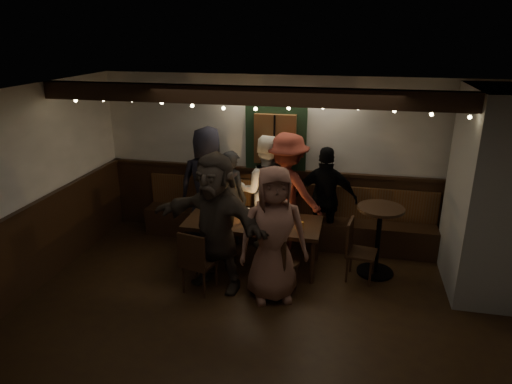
% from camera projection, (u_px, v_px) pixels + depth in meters
% --- Properties ---
extents(room, '(6.02, 5.01, 2.62)m').
position_uv_depth(room, '(356.00, 202.00, 6.04)').
color(room, black).
rests_on(room, ground).
extents(dining_table, '(1.91, 0.82, 0.83)m').
position_uv_depth(dining_table, '(253.00, 225.00, 6.45)').
color(dining_table, black).
rests_on(dining_table, ground).
extents(chair_near_left, '(0.46, 0.46, 0.86)m').
position_uv_depth(chair_near_left, '(196.00, 259.00, 5.79)').
color(chair_near_left, black).
rests_on(chair_near_left, ground).
extents(chair_near_right, '(0.50, 0.50, 0.83)m').
position_uv_depth(chair_near_right, '(277.00, 262.00, 5.76)').
color(chair_near_right, black).
rests_on(chair_near_right, ground).
extents(chair_end, '(0.43, 0.43, 0.84)m').
position_uv_depth(chair_end, '(356.00, 247.00, 6.14)').
color(chair_end, black).
rests_on(chair_end, ground).
extents(high_top, '(0.62, 0.62, 0.99)m').
position_uv_depth(high_top, '(379.00, 232.00, 6.22)').
color(high_top, black).
rests_on(high_top, ground).
extents(person_a, '(1.00, 0.74, 1.85)m').
position_uv_depth(person_a, '(208.00, 185.00, 7.17)').
color(person_a, black).
rests_on(person_a, ground).
extents(person_b, '(0.65, 0.56, 1.50)m').
position_uv_depth(person_b, '(232.00, 197.00, 7.16)').
color(person_b, black).
rests_on(person_b, ground).
extents(person_c, '(0.93, 0.77, 1.76)m').
position_uv_depth(person_c, '(265.00, 191.00, 7.02)').
color(person_c, white).
rests_on(person_c, ground).
extents(person_d, '(1.34, 1.06, 1.81)m').
position_uv_depth(person_d, '(287.00, 192.00, 6.94)').
color(person_d, maroon).
rests_on(person_d, ground).
extents(person_e, '(0.95, 0.40, 1.62)m').
position_uv_depth(person_e, '(326.00, 199.00, 6.89)').
color(person_e, black).
rests_on(person_e, ground).
extents(person_f, '(1.79, 1.04, 1.84)m').
position_uv_depth(person_f, '(216.00, 222.00, 5.82)').
color(person_f, '#352C24').
rests_on(person_f, ground).
extents(person_g, '(0.99, 0.81, 1.74)m').
position_uv_depth(person_g, '(273.00, 235.00, 5.57)').
color(person_g, brown).
rests_on(person_g, ground).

